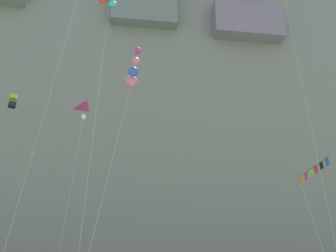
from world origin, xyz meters
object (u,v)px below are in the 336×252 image
at_px(kite_windsock_high_right, 103,2).
at_px(kite_box_high_left, 13,102).
at_px(kite_windsock_low_center, 133,73).
at_px(kite_banner_mid_center, 314,174).
at_px(kite_delta_far_left, 88,120).

relative_size(kite_windsock_high_right, kite_box_high_left, 1.00).
bearing_deg(kite_windsock_high_right, kite_windsock_low_center, 18.51).
xyz_separation_m(kite_windsock_high_right, kite_banner_mid_center, (18.24, 4.32, -12.55)).
bearing_deg(kite_windsock_high_right, kite_delta_far_left, 97.20).
bearing_deg(kite_delta_far_left, kite_box_high_left, 138.74).
distance_m(kite_windsock_high_right, kite_delta_far_left, 11.58).
xyz_separation_m(kite_windsock_low_center, kite_banner_mid_center, (15.51, 3.41, -6.57)).
xyz_separation_m(kite_delta_far_left, kite_box_high_left, (-9.90, 8.68, 5.86)).
bearing_deg(kite_box_high_left, kite_delta_far_left, -41.26).
distance_m(kite_windsock_high_right, kite_banner_mid_center, 22.55).
distance_m(kite_delta_far_left, kite_box_high_left, 14.41).
bearing_deg(kite_banner_mid_center, kite_delta_far_left, 164.45).
distance_m(kite_box_high_left, kite_windsock_low_center, 23.04).
bearing_deg(kite_box_high_left, kite_windsock_high_right, -58.86).
relative_size(kite_windsock_high_right, kite_banner_mid_center, 1.97).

